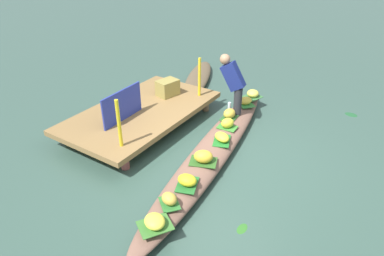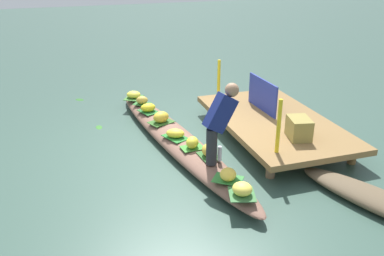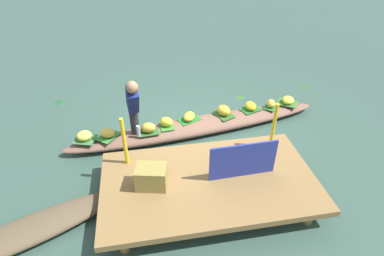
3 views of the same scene
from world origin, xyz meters
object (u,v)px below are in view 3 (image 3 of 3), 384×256
(vendor_boat, at_px, (198,126))
(banana_bunch_5, at_px, (224,110))
(banana_bunch_1, at_px, (288,100))
(banana_bunch_2, at_px, (84,136))
(banana_bunch_6, at_px, (166,122))
(banana_bunch_8, at_px, (271,104))
(banana_bunch_7, at_px, (189,116))
(produce_crate, at_px, (152,177))
(water_bottle, at_px, (138,131))
(banana_bunch_3, at_px, (148,128))
(banana_bunch_0, at_px, (108,133))
(banana_bunch_4, at_px, (251,106))
(moored_boat, at_px, (26,232))
(vendor_person, at_px, (133,104))
(market_banner, at_px, (243,161))

(vendor_boat, height_order, banana_bunch_5, banana_bunch_5)
(banana_bunch_1, bearing_deg, banana_bunch_2, 8.21)
(banana_bunch_1, relative_size, banana_bunch_6, 1.17)
(banana_bunch_5, relative_size, banana_bunch_8, 1.29)
(banana_bunch_7, distance_m, produce_crate, 2.00)
(water_bottle, relative_size, produce_crate, 0.53)
(banana_bunch_2, xyz_separation_m, banana_bunch_3, (-1.16, -0.03, 0.01))
(banana_bunch_5, bearing_deg, banana_bunch_3, 12.93)
(produce_crate, bearing_deg, banana_bunch_6, -102.90)
(banana_bunch_1, height_order, banana_bunch_8, banana_bunch_8)
(banana_bunch_7, bearing_deg, vendor_boat, 160.04)
(produce_crate, bearing_deg, banana_bunch_7, -115.24)
(water_bottle, height_order, produce_crate, produce_crate)
(vendor_boat, distance_m, banana_bunch_6, 0.69)
(banana_bunch_3, bearing_deg, banana_bunch_8, -169.59)
(banana_bunch_0, distance_m, produce_crate, 1.68)
(banana_bunch_6, distance_m, produce_crate, 1.71)
(vendor_boat, height_order, banana_bunch_1, banana_bunch_1)
(banana_bunch_4, xyz_separation_m, produce_crate, (2.18, 1.97, 0.19))
(moored_boat, xyz_separation_m, banana_bunch_7, (-2.58, -2.13, 0.22))
(banana_bunch_5, distance_m, vendor_person, 1.90)
(banana_bunch_4, xyz_separation_m, vendor_person, (2.37, 0.53, 0.60))
(moored_boat, height_order, banana_bunch_1, banana_bunch_1)
(banana_bunch_4, height_order, market_banner, market_banner)
(banana_bunch_6, xyz_separation_m, water_bottle, (0.54, 0.25, 0.02))
(banana_bunch_6, relative_size, banana_bunch_7, 0.82)
(banana_bunch_3, height_order, banana_bunch_6, banana_bunch_3)
(banana_bunch_4, bearing_deg, banana_bunch_7, 7.11)
(vendor_boat, height_order, market_banner, market_banner)
(banana_bunch_6, bearing_deg, banana_bunch_1, -171.01)
(vendor_person, bearing_deg, produce_crate, 97.73)
(banana_bunch_1, bearing_deg, produce_crate, 34.23)
(moored_boat, xyz_separation_m, banana_bunch_0, (-1.02, -1.83, 0.23))
(moored_boat, height_order, market_banner, market_banner)
(vendor_boat, bearing_deg, banana_bunch_0, -0.57)
(banana_bunch_5, bearing_deg, banana_bunch_4, -170.36)
(banana_bunch_6, relative_size, banana_bunch_8, 1.07)
(banana_bunch_5, bearing_deg, banana_bunch_7, 4.94)
(banana_bunch_6, height_order, water_bottle, water_bottle)
(banana_bunch_3, xyz_separation_m, banana_bunch_6, (-0.35, -0.15, -0.00))
(vendor_person, xyz_separation_m, water_bottle, (-0.04, 0.03, -0.57))
(banana_bunch_7, height_order, produce_crate, produce_crate)
(banana_bunch_2, relative_size, banana_bunch_6, 1.07)
(moored_boat, bearing_deg, banana_bunch_8, -174.55)
(banana_bunch_7, bearing_deg, market_banner, 105.17)
(moored_boat, xyz_separation_m, water_bottle, (-1.57, -1.73, 0.26))
(water_bottle, bearing_deg, banana_bunch_4, -166.51)
(water_bottle, bearing_deg, banana_bunch_8, -168.23)
(banana_bunch_4, distance_m, banana_bunch_5, 0.62)
(banana_bunch_0, height_order, banana_bunch_7, banana_bunch_0)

